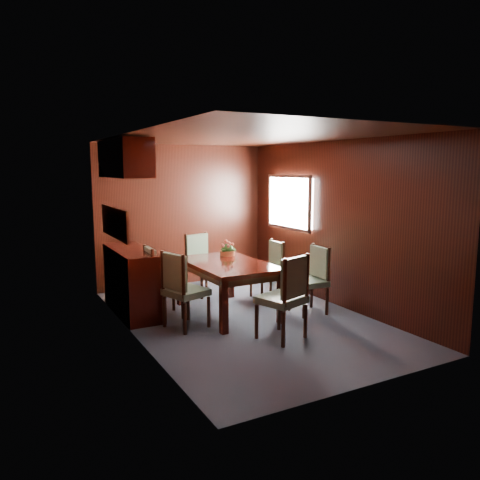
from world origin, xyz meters
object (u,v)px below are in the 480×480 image
sideboard (133,281)px  chair_right_near (313,276)px  chair_head (287,293)px  flower_centerpiece (228,248)px  dining_table (227,270)px  chair_left_near (181,286)px

sideboard → chair_right_near: 2.51m
chair_head → flower_centerpiece: chair_head is taller
sideboard → chair_head: chair_head is taller
chair_head → flower_centerpiece: bearing=68.7°
dining_table → chair_right_near: chair_right_near is taller
dining_table → chair_head: bearing=-84.0°
sideboard → flower_centerpiece: (1.39, -0.19, 0.39)m
chair_left_near → chair_head: chair_head is taller
flower_centerpiece → sideboard: bearing=172.4°
chair_left_near → chair_right_near: (1.86, -0.23, -0.03)m
sideboard → dining_table: sideboard is taller
sideboard → chair_head: (1.29, -1.90, 0.12)m
chair_head → chair_left_near: bearing=116.4°
dining_table → chair_right_near: 1.19m
chair_left_near → chair_head: 1.34m
dining_table → sideboard: bearing=149.8°
dining_table → chair_left_near: bearing=-160.3°
chair_left_near → dining_table: bearing=92.7°
sideboard → chair_head: size_ratio=1.37×
chair_left_near → flower_centerpiece: (1.03, 0.76, 0.29)m
sideboard → dining_table: size_ratio=0.90×
dining_table → chair_left_near: 0.85m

